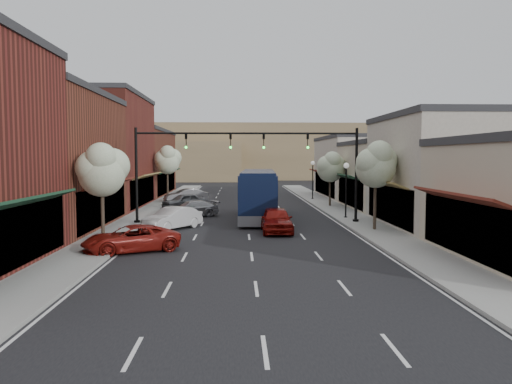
{
  "coord_description": "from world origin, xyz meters",
  "views": [
    {
      "loc": [
        -0.67,
        -28.22,
        4.9
      ],
      "look_at": [
        0.71,
        10.02,
        2.2
      ],
      "focal_mm": 35.0,
      "sensor_mm": 36.0,
      "label": 1
    }
  ],
  "objects": [
    {
      "name": "tree_left_near",
      "position": [
        -8.25,
        -0.06,
        4.22
      ],
      "size": [
        2.85,
        2.65,
        5.69
      ],
      "color": "#47382B",
      "rests_on": "ground"
    },
    {
      "name": "bldg_left_far",
      "position": [
        -14.22,
        36.0,
        4.16
      ],
      "size": [
        10.14,
        18.1,
        8.4
      ],
      "color": "brown",
      "rests_on": "ground"
    },
    {
      "name": "bldg_left_midnear",
      "position": [
        -14.23,
        6.0,
        4.66
      ],
      "size": [
        10.14,
        14.1,
        9.4
      ],
      "color": "brown",
      "rests_on": "ground"
    },
    {
      "name": "parked_car_b",
      "position": [
        -5.12,
        5.47,
        0.75
      ],
      "size": [
        3.93,
        4.63,
        1.5
      ],
      "primitive_type": "imported",
      "rotation": [
        0.0,
        0.0,
        -0.62
      ],
      "color": "silver",
      "rests_on": "ground"
    },
    {
      "name": "bldg_right_midnear",
      "position": [
        13.72,
        6.0,
        3.91
      ],
      "size": [
        9.14,
        12.1,
        7.9
      ],
      "color": "#BCB2A1",
      "rests_on": "ground"
    },
    {
      "name": "tree_right_far",
      "position": [
        8.35,
        19.94,
        3.99
      ],
      "size": [
        2.85,
        2.65,
        5.43
      ],
      "color": "#47382B",
      "rests_on": "ground"
    },
    {
      "name": "signal_mast_right",
      "position": [
        5.62,
        8.0,
        4.62
      ],
      "size": [
        8.22,
        0.46,
        7.0
      ],
      "color": "black",
      "rests_on": "ground"
    },
    {
      "name": "parked_car_d",
      "position": [
        -5.85,
        19.13,
        0.71
      ],
      "size": [
        4.39,
        3.81,
        1.43
      ],
      "primitive_type": "imported",
      "rotation": [
        0.0,
        0.0,
        -0.95
      ],
      "color": "slate",
      "rests_on": "ground"
    },
    {
      "name": "parked_car_c",
      "position": [
        -4.54,
        12.44,
        0.66
      ],
      "size": [
        4.92,
        3.42,
        1.32
      ],
      "primitive_type": "imported",
      "rotation": [
        0.0,
        0.0,
        -1.19
      ],
      "color": "#9C9CA1",
      "rests_on": "ground"
    },
    {
      "name": "hill_far",
      "position": [
        0.0,
        90.0,
        6.0
      ],
      "size": [
        120.0,
        30.0,
        12.0
      ],
      "primitive_type": "cube",
      "color": "#7A6647",
      "rests_on": "ground"
    },
    {
      "name": "lamp_post_near",
      "position": [
        7.8,
        10.5,
        3.01
      ],
      "size": [
        0.44,
        0.44,
        4.44
      ],
      "color": "black",
      "rests_on": "ground"
    },
    {
      "name": "bldg_right_far",
      "position": [
        13.71,
        32.0,
        3.66
      ],
      "size": [
        9.14,
        16.1,
        7.4
      ],
      "color": "#BCB2A1",
      "rests_on": "ground"
    },
    {
      "name": "red_hatchback",
      "position": [
        1.81,
        3.86,
        0.83
      ],
      "size": [
        1.96,
        4.85,
        1.65
      ],
      "primitive_type": "imported",
      "rotation": [
        0.0,
        0.0,
        0.0
      ],
      "color": "maroon",
      "rests_on": "ground"
    },
    {
      "name": "tree_right_near",
      "position": [
        8.35,
        3.94,
        4.45
      ],
      "size": [
        2.85,
        2.65,
        5.95
      ],
      "color": "#47382B",
      "rests_on": "ground"
    },
    {
      "name": "parked_car_e",
      "position": [
        -6.2,
        24.94,
        0.76
      ],
      "size": [
        4.86,
        3.25,
        1.51
      ],
      "primitive_type": "imported",
      "rotation": [
        0.0,
        0.0,
        -1.18
      ],
      "color": "#A2A3A8",
      "rests_on": "ground"
    },
    {
      "name": "signal_mast_left",
      "position": [
        -5.62,
        8.0,
        4.62
      ],
      "size": [
        8.22,
        0.46,
        7.0
      ],
      "color": "black",
      "rests_on": "ground"
    },
    {
      "name": "coach_bus",
      "position": [
        0.93,
        11.11,
        1.97
      ],
      "size": [
        3.27,
        12.52,
        3.79
      ],
      "rotation": [
        0.0,
        0.0,
        -0.05
      ],
      "color": "black",
      "rests_on": "ground"
    },
    {
      "name": "bldg_right_midfar",
      "position": [
        13.7,
        18.0,
        3.17
      ],
      "size": [
        9.14,
        12.1,
        6.4
      ],
      "color": "#B5A690",
      "rests_on": "ground"
    },
    {
      "name": "hill_near",
      "position": [
        -25.0,
        78.0,
        4.0
      ],
      "size": [
        50.0,
        20.0,
        8.0
      ],
      "primitive_type": "cube",
      "color": "#7A6647",
      "rests_on": "ground"
    },
    {
      "name": "curb_right",
      "position": [
        7.0,
        18.5,
        0.07
      ],
      "size": [
        0.25,
        73.0,
        0.17
      ],
      "primitive_type": "cube",
      "color": "gray",
      "rests_on": "ground"
    },
    {
      "name": "tree_left_far",
      "position": [
        -8.25,
        25.94,
        4.6
      ],
      "size": [
        2.85,
        2.65,
        6.13
      ],
      "color": "#47382B",
      "rests_on": "ground"
    },
    {
      "name": "sidewalk_right",
      "position": [
        8.4,
        18.5,
        0.07
      ],
      "size": [
        2.8,
        73.0,
        0.15
      ],
      "primitive_type": "cube",
      "color": "gray",
      "rests_on": "ground"
    },
    {
      "name": "bldg_left_midfar",
      "position": [
        -14.24,
        20.0,
        5.4
      ],
      "size": [
        10.14,
        14.1,
        10.9
      ],
      "color": "maroon",
      "rests_on": "ground"
    },
    {
      "name": "lamp_post_far",
      "position": [
        7.8,
        28.0,
        3.01
      ],
      "size": [
        0.44,
        0.44,
        4.44
      ],
      "color": "black",
      "rests_on": "ground"
    },
    {
      "name": "ground",
      "position": [
        0.0,
        0.0,
        0.0
      ],
      "size": [
        160.0,
        160.0,
        0.0
      ],
      "primitive_type": "plane",
      "color": "black",
      "rests_on": "ground"
    },
    {
      "name": "sidewalk_left",
      "position": [
        -8.4,
        18.5,
        0.07
      ],
      "size": [
        2.8,
        73.0,
        0.15
      ],
      "primitive_type": "cube",
      "color": "gray",
      "rests_on": "ground"
    },
    {
      "name": "parked_car_a",
      "position": [
        -6.2,
        -2.57,
        0.68
      ],
      "size": [
        5.43,
        4.2,
        1.37
      ],
      "primitive_type": "imported",
      "rotation": [
        0.0,
        0.0,
        -1.12
      ],
      "color": "maroon",
      "rests_on": "ground"
    },
    {
      "name": "curb_left",
      "position": [
        -7.0,
        18.5,
        0.07
      ],
      "size": [
        0.25,
        73.0,
        0.17
      ],
      "primitive_type": "cube",
      "color": "gray",
      "rests_on": "ground"
    }
  ]
}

